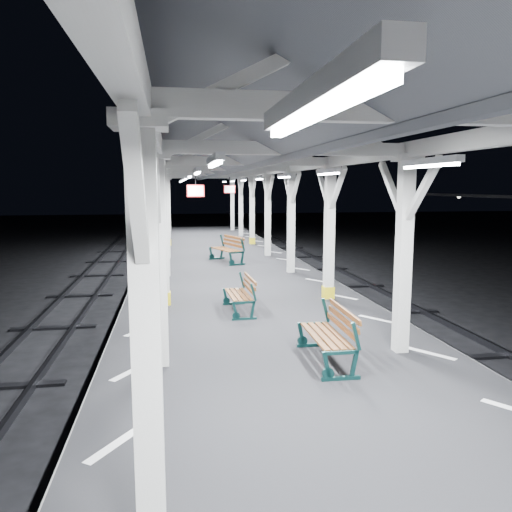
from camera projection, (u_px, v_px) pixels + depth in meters
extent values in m
plane|color=black|center=(264.00, 372.00, 10.30)|extent=(120.00, 120.00, 0.00)
cube|color=black|center=(264.00, 348.00, 10.23)|extent=(6.00, 50.00, 1.00)
cube|color=silver|center=(141.00, 330.00, 9.75)|extent=(1.00, 48.00, 0.01)
cube|color=silver|center=(377.00, 319.00, 10.56)|extent=(1.00, 48.00, 0.01)
cube|color=#2D2D33|center=(36.00, 382.00, 9.56)|extent=(0.08, 60.00, 0.16)
cube|color=black|center=(5.00, 386.00, 9.47)|extent=(2.20, 0.22, 0.06)
cube|color=#2D2D33|center=(461.00, 356.00, 11.01)|extent=(0.08, 60.00, 0.16)
cube|color=#2D2D33|center=(506.00, 353.00, 11.19)|extent=(0.08, 60.00, 0.16)
cube|color=black|center=(484.00, 357.00, 11.11)|extent=(2.20, 0.22, 0.06)
cube|color=silver|center=(147.00, 347.00, 3.75)|extent=(0.22, 0.22, 3.20)
cube|color=silver|center=(139.00, 120.00, 3.52)|extent=(0.40, 0.40, 0.12)
cube|color=silver|center=(146.00, 192.00, 4.12)|extent=(0.10, 0.99, 0.99)
cube|color=silver|center=(136.00, 194.00, 3.05)|extent=(0.10, 0.99, 0.99)
cube|color=silver|center=(159.00, 265.00, 7.65)|extent=(0.22, 0.22, 3.20)
cube|color=silver|center=(156.00, 155.00, 7.42)|extent=(0.40, 0.40, 0.12)
cube|color=silver|center=(158.00, 189.00, 8.03)|extent=(0.10, 0.99, 0.99)
cube|color=silver|center=(156.00, 190.00, 6.96)|extent=(0.10, 0.99, 0.99)
cube|color=silver|center=(164.00, 238.00, 11.56)|extent=(0.22, 0.22, 3.20)
cube|color=silver|center=(162.00, 166.00, 11.33)|extent=(0.40, 0.40, 0.12)
cube|color=yellow|center=(165.00, 298.00, 11.76)|extent=(0.26, 0.26, 0.30)
cube|color=silver|center=(163.00, 188.00, 11.94)|extent=(0.10, 0.99, 0.99)
cube|color=silver|center=(162.00, 188.00, 10.86)|extent=(0.10, 0.99, 0.99)
cube|color=silver|center=(166.00, 225.00, 15.47)|extent=(0.22, 0.22, 3.20)
cube|color=silver|center=(164.00, 171.00, 15.24)|extent=(0.40, 0.40, 0.12)
cube|color=silver|center=(165.00, 188.00, 15.84)|extent=(0.10, 0.99, 0.99)
cube|color=silver|center=(164.00, 188.00, 14.77)|extent=(0.10, 0.99, 0.99)
cube|color=silver|center=(167.00, 217.00, 19.37)|extent=(0.22, 0.22, 3.20)
cube|color=silver|center=(166.00, 174.00, 19.14)|extent=(0.40, 0.40, 0.12)
cube|color=silver|center=(166.00, 187.00, 19.75)|extent=(0.10, 0.99, 0.99)
cube|color=silver|center=(166.00, 187.00, 18.68)|extent=(0.10, 0.99, 0.99)
cube|color=silver|center=(168.00, 212.00, 23.28)|extent=(0.22, 0.22, 3.20)
cube|color=silver|center=(167.00, 176.00, 23.05)|extent=(0.40, 0.40, 0.12)
cube|color=yellow|center=(168.00, 242.00, 23.48)|extent=(0.26, 0.26, 0.30)
cube|color=silver|center=(167.00, 187.00, 23.66)|extent=(0.10, 0.99, 0.99)
cube|color=silver|center=(167.00, 187.00, 22.58)|extent=(0.10, 0.99, 0.99)
cube|color=silver|center=(168.00, 208.00, 27.19)|extent=(0.22, 0.22, 3.20)
cube|color=silver|center=(167.00, 178.00, 26.96)|extent=(0.40, 0.40, 0.12)
cube|color=silver|center=(168.00, 187.00, 27.56)|extent=(0.10, 0.99, 0.99)
cube|color=silver|center=(168.00, 187.00, 26.49)|extent=(0.10, 0.99, 0.99)
cube|color=silver|center=(169.00, 206.00, 31.09)|extent=(0.22, 0.22, 3.20)
cube|color=silver|center=(168.00, 179.00, 30.86)|extent=(0.40, 0.40, 0.12)
cube|color=silver|center=(168.00, 187.00, 31.47)|extent=(0.10, 0.99, 0.99)
cube|color=silver|center=(168.00, 187.00, 30.40)|extent=(0.10, 0.99, 0.99)
cube|color=silver|center=(403.00, 259.00, 8.31)|extent=(0.22, 0.22, 3.20)
cube|color=silver|center=(408.00, 158.00, 8.08)|extent=(0.40, 0.40, 0.12)
cube|color=silver|center=(392.00, 189.00, 8.69)|extent=(0.10, 0.99, 0.99)
cube|color=silver|center=(423.00, 189.00, 7.61)|extent=(0.10, 0.99, 0.99)
cube|color=silver|center=(329.00, 236.00, 12.21)|extent=(0.22, 0.22, 3.20)
cube|color=silver|center=(331.00, 167.00, 11.98)|extent=(0.40, 0.40, 0.12)
cube|color=yellow|center=(328.00, 292.00, 12.41)|extent=(0.26, 0.26, 0.30)
cube|color=silver|center=(323.00, 188.00, 12.59)|extent=(0.10, 0.99, 0.99)
cube|color=silver|center=(338.00, 188.00, 11.52)|extent=(0.10, 0.99, 0.99)
cube|color=silver|center=(291.00, 224.00, 16.12)|extent=(0.22, 0.22, 3.20)
cube|color=silver|center=(292.00, 172.00, 15.89)|extent=(0.40, 0.40, 0.12)
cube|color=silver|center=(288.00, 188.00, 16.50)|extent=(0.10, 0.99, 0.99)
cube|color=silver|center=(296.00, 188.00, 15.42)|extent=(0.10, 0.99, 0.99)
cube|color=silver|center=(268.00, 216.00, 20.03)|extent=(0.22, 0.22, 3.20)
cube|color=silver|center=(268.00, 174.00, 19.80)|extent=(0.40, 0.40, 0.12)
cube|color=silver|center=(265.00, 187.00, 20.41)|extent=(0.10, 0.99, 0.99)
cube|color=silver|center=(271.00, 187.00, 19.33)|extent=(0.10, 0.99, 0.99)
cube|color=silver|center=(252.00, 211.00, 23.93)|extent=(0.22, 0.22, 3.20)
cube|color=silver|center=(252.00, 176.00, 23.70)|extent=(0.40, 0.40, 0.12)
cube|color=yellow|center=(252.00, 241.00, 24.13)|extent=(0.26, 0.26, 0.30)
cube|color=silver|center=(250.00, 187.00, 24.31)|extent=(0.10, 0.99, 0.99)
cube|color=silver|center=(254.00, 187.00, 23.24)|extent=(0.10, 0.99, 0.99)
cube|color=silver|center=(241.00, 208.00, 27.84)|extent=(0.22, 0.22, 3.20)
cube|color=silver|center=(241.00, 178.00, 27.61)|extent=(0.40, 0.40, 0.12)
cube|color=silver|center=(239.00, 187.00, 28.22)|extent=(0.10, 0.99, 0.99)
cube|color=silver|center=(242.00, 187.00, 27.14)|extent=(0.10, 0.99, 0.99)
cube|color=silver|center=(232.00, 205.00, 31.75)|extent=(0.22, 0.22, 3.20)
cube|color=silver|center=(232.00, 179.00, 31.52)|extent=(0.40, 0.40, 0.12)
cube|color=silver|center=(231.00, 187.00, 32.12)|extent=(0.10, 0.99, 0.99)
cube|color=silver|center=(233.00, 187.00, 31.05)|extent=(0.10, 0.99, 0.99)
cube|color=silver|center=(159.00, 155.00, 9.36)|extent=(0.18, 48.00, 0.24)
cube|color=silver|center=(362.00, 157.00, 10.01)|extent=(0.18, 48.00, 0.24)
cube|color=silver|center=(405.00, 110.00, 3.83)|extent=(4.20, 0.14, 0.20)
cube|color=silver|center=(287.00, 148.00, 7.73)|extent=(4.20, 0.14, 0.20)
cube|color=silver|center=(249.00, 161.00, 11.64)|extent=(4.20, 0.14, 0.20)
cube|color=silver|center=(229.00, 167.00, 15.55)|extent=(4.20, 0.14, 0.20)
cube|color=silver|center=(218.00, 171.00, 19.45)|extent=(4.20, 0.14, 0.20)
cube|color=silver|center=(210.00, 174.00, 23.36)|extent=(4.20, 0.14, 0.20)
cube|color=silver|center=(205.00, 175.00, 27.27)|extent=(4.20, 0.14, 0.20)
cube|color=silver|center=(200.00, 177.00, 31.17)|extent=(4.20, 0.14, 0.20)
cube|color=silver|center=(264.00, 107.00, 9.56)|extent=(0.16, 48.00, 0.20)
cube|color=#515359|center=(196.00, 126.00, 9.40)|extent=(2.80, 49.00, 1.45)
cube|color=#515359|center=(329.00, 129.00, 9.82)|extent=(2.80, 49.00, 1.45)
cube|color=silver|center=(314.00, 98.00, 1.70)|extent=(0.10, 1.35, 0.08)
cube|color=white|center=(314.00, 113.00, 1.71)|extent=(0.05, 1.25, 0.05)
cube|color=silver|center=(215.00, 159.00, 5.61)|extent=(0.10, 1.35, 0.08)
cube|color=white|center=(215.00, 164.00, 5.61)|extent=(0.05, 1.25, 0.05)
cube|color=silver|center=(197.00, 170.00, 9.51)|extent=(0.10, 1.35, 0.08)
cube|color=white|center=(197.00, 173.00, 9.52)|extent=(0.05, 1.25, 0.05)
cube|color=silver|center=(190.00, 175.00, 13.42)|extent=(0.10, 1.35, 0.08)
cube|color=white|center=(190.00, 177.00, 13.43)|extent=(0.05, 1.25, 0.05)
cube|color=silver|center=(186.00, 177.00, 17.33)|extent=(0.10, 1.35, 0.08)
cube|color=white|center=(186.00, 179.00, 17.33)|extent=(0.05, 1.25, 0.05)
cube|color=silver|center=(183.00, 179.00, 21.23)|extent=(0.10, 1.35, 0.08)
cube|color=white|center=(183.00, 180.00, 21.24)|extent=(0.05, 1.25, 0.05)
cube|color=silver|center=(181.00, 180.00, 25.14)|extent=(0.10, 1.35, 0.08)
cube|color=white|center=(181.00, 181.00, 25.15)|extent=(0.05, 1.25, 0.05)
cube|color=silver|center=(180.00, 181.00, 29.05)|extent=(0.10, 1.35, 0.08)
cube|color=white|center=(180.00, 182.00, 29.05)|extent=(0.05, 1.25, 0.05)
cube|color=silver|center=(429.00, 161.00, 6.03)|extent=(0.10, 1.35, 0.08)
cube|color=white|center=(429.00, 165.00, 6.04)|extent=(0.05, 1.25, 0.05)
cube|color=silver|center=(328.00, 171.00, 9.94)|extent=(0.10, 1.35, 0.08)
cube|color=white|center=(328.00, 174.00, 9.95)|extent=(0.05, 1.25, 0.05)
cube|color=silver|center=(284.00, 175.00, 13.84)|extent=(0.10, 1.35, 0.08)
cube|color=white|center=(284.00, 177.00, 13.85)|extent=(0.05, 1.25, 0.05)
cube|color=silver|center=(259.00, 178.00, 17.75)|extent=(0.10, 1.35, 0.08)
cube|color=white|center=(259.00, 179.00, 17.76)|extent=(0.05, 1.25, 0.05)
cube|color=silver|center=(243.00, 179.00, 21.66)|extent=(0.10, 1.35, 0.08)
cube|color=white|center=(243.00, 180.00, 21.66)|extent=(0.05, 1.25, 0.05)
cube|color=silver|center=(232.00, 180.00, 25.56)|extent=(0.10, 1.35, 0.08)
cube|color=white|center=(232.00, 181.00, 25.57)|extent=(0.05, 1.25, 0.05)
cube|color=silver|center=(224.00, 181.00, 29.47)|extent=(0.10, 1.35, 0.08)
cube|color=white|center=(224.00, 182.00, 29.48)|extent=(0.05, 1.25, 0.05)
cylinder|color=black|center=(195.00, 178.00, 14.39)|extent=(0.02, 0.02, 0.36)
cube|color=red|center=(196.00, 191.00, 14.43)|extent=(0.50, 0.03, 0.35)
cube|color=white|center=(196.00, 191.00, 14.43)|extent=(0.44, 0.04, 0.29)
cylinder|color=black|center=(229.00, 181.00, 21.96)|extent=(0.02, 0.02, 0.36)
cube|color=red|center=(230.00, 189.00, 22.01)|extent=(0.50, 0.03, 0.35)
cube|color=white|center=(230.00, 189.00, 22.01)|extent=(0.44, 0.05, 0.29)
cube|color=black|center=(408.00, 218.00, 33.85)|extent=(0.20, 0.20, 3.30)
sphere|color=silver|center=(459.00, 197.00, 27.77)|extent=(0.20, 0.20, 0.20)
sphere|color=silver|center=(409.00, 195.00, 33.63)|extent=(0.20, 0.20, 0.20)
cube|color=#0E302F|center=(341.00, 378.00, 7.24)|extent=(0.59, 0.07, 0.06)
cube|color=#0E302F|center=(327.00, 366.00, 7.19)|extent=(0.15, 0.05, 0.45)
cube|color=#0E302F|center=(354.00, 365.00, 7.25)|extent=(0.14, 0.05, 0.45)
cube|color=#0E302F|center=(356.00, 336.00, 7.19)|extent=(0.16, 0.05, 0.43)
cube|color=#0E302F|center=(313.00, 345.00, 8.77)|extent=(0.59, 0.07, 0.06)
cube|color=#0E302F|center=(301.00, 335.00, 8.71)|extent=(0.15, 0.05, 0.45)
cube|color=#0E302F|center=(324.00, 334.00, 8.77)|extent=(0.14, 0.05, 0.45)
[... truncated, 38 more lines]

